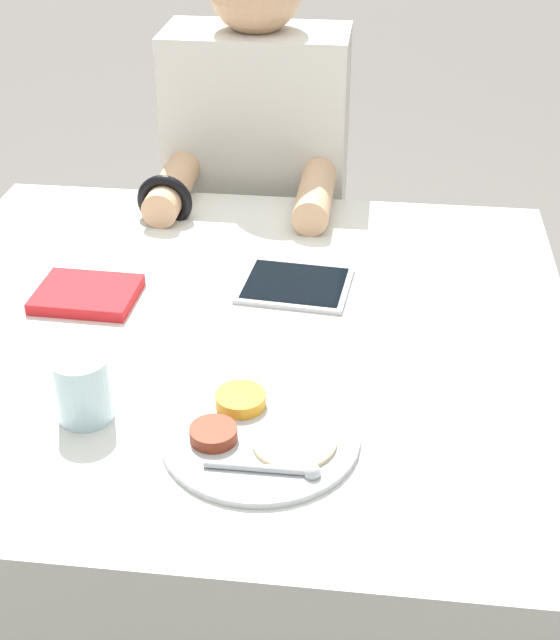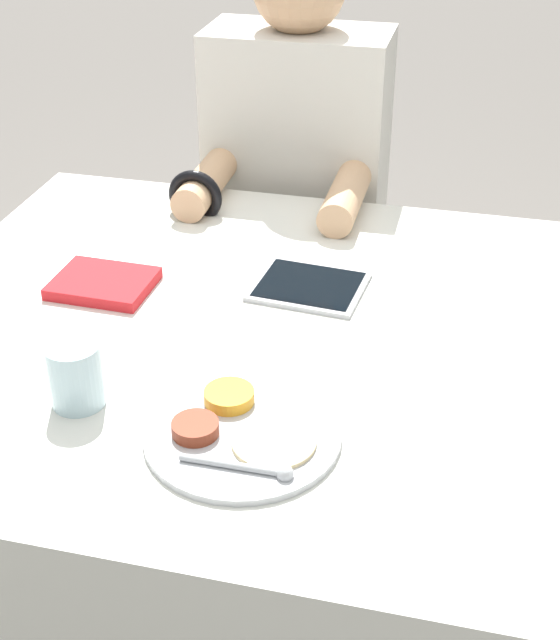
# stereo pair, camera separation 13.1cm
# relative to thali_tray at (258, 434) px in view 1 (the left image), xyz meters

# --- Properties ---
(ground_plane) EXTENTS (12.00, 12.00, 0.00)m
(ground_plane) POSITION_rel_thali_tray_xyz_m (-0.09, 0.27, -0.71)
(ground_plane) COLOR #605B56
(dining_table) EXTENTS (1.09, 1.02, 0.70)m
(dining_table) POSITION_rel_thali_tray_xyz_m (-0.09, 0.27, -0.36)
(dining_table) COLOR silver
(dining_table) RESTS_ON ground_plane
(thali_tray) EXTENTS (0.26, 0.26, 0.03)m
(thali_tray) POSITION_rel_thali_tray_xyz_m (0.00, 0.00, 0.00)
(thali_tray) COLOR #B7BABF
(thali_tray) RESTS_ON dining_table
(red_notebook) EXTENTS (0.17, 0.13, 0.02)m
(red_notebook) POSITION_rel_thali_tray_xyz_m (-0.33, 0.33, 0.00)
(red_notebook) COLOR silver
(red_notebook) RESTS_ON dining_table
(tablet_device) EXTENTS (0.20, 0.17, 0.01)m
(tablet_device) POSITION_rel_thali_tray_xyz_m (0.01, 0.41, -0.00)
(tablet_device) COLOR #B7B7BC
(tablet_device) RESTS_ON dining_table
(person_diner) EXTENTS (0.39, 0.44, 1.18)m
(person_diner) POSITION_rel_thali_tray_xyz_m (-0.13, 0.92, -0.15)
(person_diner) COLOR black
(person_diner) RESTS_ON ground_plane
(drinking_glass) EXTENTS (0.08, 0.08, 0.09)m
(drinking_glass) POSITION_rel_thali_tray_xyz_m (-0.24, 0.02, 0.04)
(drinking_glass) COLOR silver
(drinking_glass) RESTS_ON dining_table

